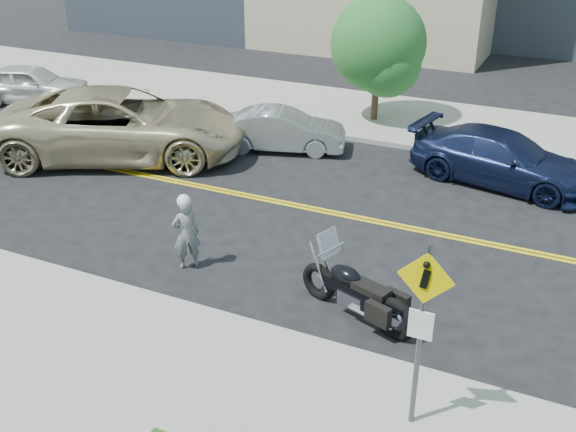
% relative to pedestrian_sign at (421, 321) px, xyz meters
% --- Properties ---
extents(ground_plane, '(120.00, 120.00, 0.00)m').
position_rel_pedestrian_sign_xyz_m(ground_plane, '(-4.20, 6.31, -1.96)').
color(ground_plane, black).
rests_on(ground_plane, ground).
extents(sidewalk_near, '(60.00, 5.00, 0.15)m').
position_rel_pedestrian_sign_xyz_m(sidewalk_near, '(-4.20, -1.19, -1.89)').
color(sidewalk_near, '#9E9B91').
rests_on(sidewalk_near, ground_plane).
extents(sidewalk_far, '(60.00, 5.00, 0.15)m').
position_rel_pedestrian_sign_xyz_m(sidewalk_far, '(-4.20, 13.81, -1.89)').
color(sidewalk_far, '#9E9B91').
rests_on(sidewalk_far, ground_plane).
extents(pedestrian_sign, '(0.78, 0.08, 3.00)m').
position_rel_pedestrian_sign_xyz_m(pedestrian_sign, '(0.00, 0.00, 0.00)').
color(pedestrian_sign, '#4C4C51').
rests_on(pedestrian_sign, sidewalk_near).
extents(motorcyclist, '(0.68, 0.67, 1.68)m').
position_rel_pedestrian_sign_xyz_m(motorcyclist, '(-5.56, 2.63, -1.12)').
color(motorcyclist, '#999A9D').
rests_on(motorcyclist, ground).
extents(motorcycle, '(2.64, 1.56, 1.54)m').
position_rel_pedestrian_sign_xyz_m(motorcycle, '(-1.73, 2.40, -1.19)').
color(motorcycle, black).
rests_on(motorcycle, ground).
extents(suv, '(7.90, 6.01, 1.99)m').
position_rel_pedestrian_sign_xyz_m(suv, '(-10.74, 7.25, -0.96)').
color(suv, '#C3B48F').
rests_on(suv, ground).
extents(parked_car_white, '(4.43, 2.95, 1.40)m').
position_rel_pedestrian_sign_xyz_m(parked_car_white, '(-17.12, 10.25, -1.26)').
color(parked_car_white, silver).
rests_on(parked_car_white, ground).
extents(parked_car_silver, '(4.00, 2.38, 1.25)m').
position_rel_pedestrian_sign_xyz_m(parked_car_silver, '(-6.73, 9.73, -1.34)').
color(parked_car_silver, '#9FA2A6').
rests_on(parked_car_silver, ground).
extents(parked_car_blue, '(5.14, 2.85, 1.41)m').
position_rel_pedestrian_sign_xyz_m(parked_car_blue, '(-0.35, 9.95, -1.26)').
color(parked_car_blue, '#162044').
rests_on(parked_car_blue, ground).
extents(tree_far_a, '(3.07, 3.07, 4.20)m').
position_rel_pedestrian_sign_xyz_m(tree_far_a, '(-5.00, 13.29, 0.70)').
color(tree_far_a, '#382619').
rests_on(tree_far_a, ground).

